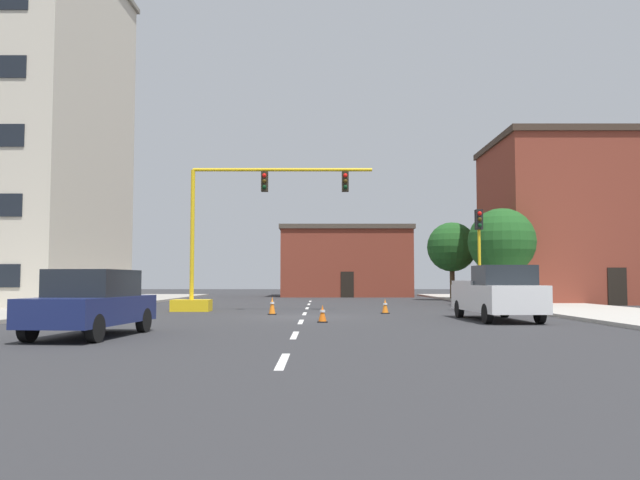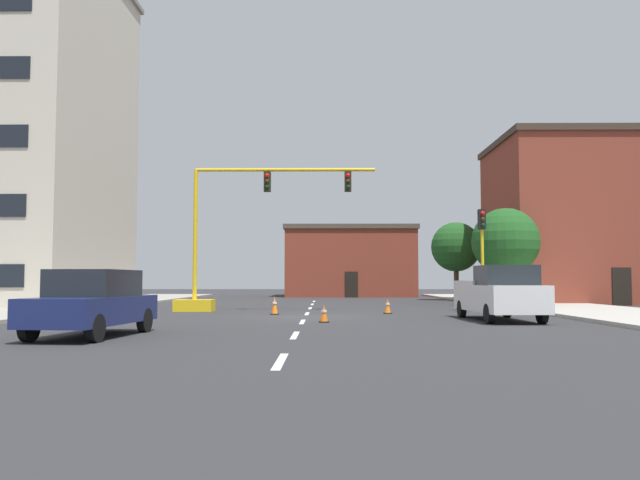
{
  "view_description": "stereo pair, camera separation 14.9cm",
  "coord_description": "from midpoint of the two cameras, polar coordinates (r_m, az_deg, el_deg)",
  "views": [
    {
      "loc": [
        0.68,
        -25.7,
        1.47
      ],
      "look_at": [
        0.53,
        6.07,
        3.46
      ],
      "focal_mm": 36.01,
      "sensor_mm": 36.0,
      "label": 1
    },
    {
      "loc": [
        0.82,
        -25.7,
        1.47
      ],
      "look_at": [
        0.53,
        6.07,
        3.46
      ],
      "focal_mm": 36.01,
      "sensor_mm": 36.0,
      "label": 2
    }
  ],
  "objects": [
    {
      "name": "traffic_cone_roadside_a",
      "position": [
        27.57,
        -3.9,
        -5.84
      ],
      "size": [
        0.36,
        0.36,
        0.78
      ],
      "color": "black",
      "rests_on": "ground_plane"
    },
    {
      "name": "ground_plane",
      "position": [
        25.75,
        -1.16,
        -6.86
      ],
      "size": [
        160.0,
        160.0,
        0.0
      ],
      "primitive_type": "plane",
      "color": "#2D2D30"
    },
    {
      "name": "tree_right_far",
      "position": [
        48.11,
        12.07,
        -0.62
      ],
      "size": [
        3.63,
        3.63,
        5.73
      ],
      "color": "#4C3823",
      "rests_on": "ground_plane"
    },
    {
      "name": "building_row_right",
      "position": [
        45.44,
        22.72,
        1.57
      ],
      "size": [
        11.85,
        9.63,
        10.65
      ],
      "color": "brown",
      "rests_on": "ground_plane"
    },
    {
      "name": "sidewalk_left",
      "position": [
        36.42,
        -21.77,
        -5.54
      ],
      "size": [
        6.0,
        56.0,
        0.14
      ],
      "primitive_type": "cube",
      "color": "#9E998E",
      "rests_on": "ground_plane"
    },
    {
      "name": "tree_right_mid",
      "position": [
        37.91,
        16.27,
        -0.15
      ],
      "size": [
        3.81,
        3.81,
        5.57
      ],
      "color": "#4C3823",
      "rests_on": "ground_plane"
    },
    {
      "name": "building_brick_center",
      "position": [
        59.16,
        2.7,
        -1.95
      ],
      "size": [
        11.7,
        9.31,
        6.29
      ],
      "color": "brown",
      "rests_on": "ground_plane"
    },
    {
      "name": "lane_stripe_seg_5",
      "position": [
        39.23,
        -0.58,
        -5.73
      ],
      "size": [
        0.16,
        2.4,
        0.01
      ],
      "primitive_type": "cube",
      "color": "silver",
      "rests_on": "ground_plane"
    },
    {
      "name": "pickup_truck_white",
      "position": [
        24.36,
        15.79,
        -4.61
      ],
      "size": [
        2.22,
        5.48,
        1.99
      ],
      "color": "white",
      "rests_on": "ground_plane"
    },
    {
      "name": "lane_stripe_seg_6",
      "position": [
        44.73,
        -0.44,
        -5.47
      ],
      "size": [
        0.16,
        2.4,
        0.01
      ],
      "primitive_type": "cube",
      "color": "silver",
      "rests_on": "ground_plane"
    },
    {
      "name": "traffic_light_pole_right",
      "position": [
        31.09,
        14.35,
        0.32
      ],
      "size": [
        0.32,
        0.47,
        4.8
      ],
      "color": "yellow",
      "rests_on": "ground_plane"
    },
    {
      "name": "traffic_cone_roadside_c",
      "position": [
        22.44,
        0.55,
        -6.58
      ],
      "size": [
        0.36,
        0.36,
        0.61
      ],
      "color": "black",
      "rests_on": "ground_plane"
    },
    {
      "name": "sedan_navy_near_left",
      "position": [
        17.79,
        -19.32,
        -5.25
      ],
      "size": [
        2.29,
        4.66,
        1.74
      ],
      "color": "navy",
      "rests_on": "ground_plane"
    },
    {
      "name": "traffic_signal_gantry",
      "position": [
        30.83,
        -8.67,
        -2.06
      ],
      "size": [
        9.48,
        1.2,
        6.83
      ],
      "color": "yellow",
      "rests_on": "ground_plane"
    },
    {
      "name": "lane_stripe_seg_0",
      "position": [
        11.81,
        -3.18,
        -10.7
      ],
      "size": [
        0.16,
        2.4,
        0.01
      ],
      "primitive_type": "cube",
      "color": "silver",
      "rests_on": "ground_plane"
    },
    {
      "name": "lane_stripe_seg_3",
      "position": [
        28.25,
        -1.01,
        -6.56
      ],
      "size": [
        0.16,
        2.4,
        0.01
      ],
      "primitive_type": "cube",
      "color": "silver",
      "rests_on": "ground_plane"
    },
    {
      "name": "lane_stripe_seg_1",
      "position": [
        17.28,
        -1.99,
        -8.45
      ],
      "size": [
        0.16,
        2.4,
        0.01
      ],
      "primitive_type": "cube",
      "color": "silver",
      "rests_on": "ground_plane"
    },
    {
      "name": "sidewalk_right",
      "position": [
        35.88,
        20.59,
        -5.59
      ],
      "size": [
        6.0,
        56.0,
        0.14
      ],
      "primitive_type": "cube",
      "color": "#B2ADA3",
      "rests_on": "ground_plane"
    },
    {
      "name": "traffic_cone_roadside_b",
      "position": [
        28.46,
        6.19,
        -5.87
      ],
      "size": [
        0.36,
        0.36,
        0.66
      ],
      "color": "black",
      "rests_on": "ground_plane"
    },
    {
      "name": "lane_stripe_seg_2",
      "position": [
        22.76,
        -1.38,
        -7.28
      ],
      "size": [
        0.16,
        2.4,
        0.01
      ],
      "primitive_type": "cube",
      "color": "silver",
      "rests_on": "ground_plane"
    },
    {
      "name": "lane_stripe_seg_4",
      "position": [
        33.74,
        -0.76,
        -6.08
      ],
      "size": [
        0.16,
        2.4,
        0.01
      ],
      "primitive_type": "cube",
      "color": "silver",
      "rests_on": "ground_plane"
    }
  ]
}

